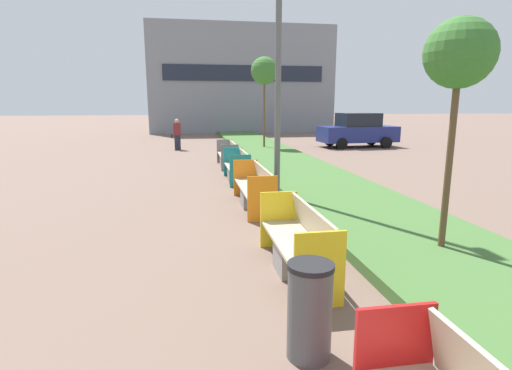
{
  "coord_description": "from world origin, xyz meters",
  "views": [
    {
      "loc": [
        -0.54,
        2.32,
        2.36
      ],
      "look_at": [
        0.9,
        10.81,
        0.6
      ],
      "focal_mm": 28.0,
      "sensor_mm": 36.0,
      "label": 1
    }
  ],
  "objects_px": {
    "bench_yellow_frame": "(298,247)",
    "pedestrian_walking": "(177,134)",
    "bench_orange_frame": "(255,191)",
    "bench_teal_frame": "(238,169)",
    "sapling_tree_near": "(460,56)",
    "sapling_tree_far": "(264,71)",
    "litter_bin": "(310,311)",
    "bench_grey_frame": "(228,157)",
    "parked_car_distant": "(358,130)"
  },
  "relations": [
    {
      "from": "bench_yellow_frame",
      "to": "pedestrian_walking",
      "type": "height_order",
      "value": "pedestrian_walking"
    },
    {
      "from": "bench_orange_frame",
      "to": "bench_teal_frame",
      "type": "height_order",
      "value": "same"
    },
    {
      "from": "bench_yellow_frame",
      "to": "sapling_tree_near",
      "type": "xyz_separation_m",
      "value": [
        2.37,
        0.17,
        2.65
      ]
    },
    {
      "from": "sapling_tree_far",
      "to": "litter_bin",
      "type": "bearing_deg",
      "value": -99.38
    },
    {
      "from": "litter_bin",
      "to": "sapling_tree_far",
      "type": "distance_m",
      "value": 17.46
    },
    {
      "from": "bench_orange_frame",
      "to": "bench_grey_frame",
      "type": "height_order",
      "value": "same"
    },
    {
      "from": "pedestrian_walking",
      "to": "parked_car_distant",
      "type": "bearing_deg",
      "value": -1.73
    },
    {
      "from": "bench_orange_frame",
      "to": "litter_bin",
      "type": "height_order",
      "value": "bench_orange_frame"
    },
    {
      "from": "pedestrian_walking",
      "to": "bench_grey_frame",
      "type": "bearing_deg",
      "value": -71.38
    },
    {
      "from": "litter_bin",
      "to": "bench_yellow_frame",
      "type": "bearing_deg",
      "value": 77.61
    },
    {
      "from": "litter_bin",
      "to": "sapling_tree_near",
      "type": "height_order",
      "value": "sapling_tree_near"
    },
    {
      "from": "bench_teal_frame",
      "to": "litter_bin",
      "type": "relative_size",
      "value": 2.06
    },
    {
      "from": "bench_yellow_frame",
      "to": "bench_orange_frame",
      "type": "bearing_deg",
      "value": 89.95
    },
    {
      "from": "parked_car_distant",
      "to": "bench_grey_frame",
      "type": "bearing_deg",
      "value": -146.97
    },
    {
      "from": "sapling_tree_near",
      "to": "pedestrian_walking",
      "type": "bearing_deg",
      "value": 105.6
    },
    {
      "from": "bench_orange_frame",
      "to": "sapling_tree_near",
      "type": "distance_m",
      "value": 5.03
    },
    {
      "from": "bench_grey_frame",
      "to": "sapling_tree_far",
      "type": "xyz_separation_m",
      "value": [
        2.37,
        5.06,
        3.56
      ]
    },
    {
      "from": "bench_grey_frame",
      "to": "parked_car_distant",
      "type": "distance_m",
      "value": 9.66
    },
    {
      "from": "bench_teal_frame",
      "to": "sapling_tree_far",
      "type": "distance_m",
      "value": 9.12
    },
    {
      "from": "bench_yellow_frame",
      "to": "litter_bin",
      "type": "height_order",
      "value": "bench_yellow_frame"
    },
    {
      "from": "bench_yellow_frame",
      "to": "sapling_tree_near",
      "type": "height_order",
      "value": "sapling_tree_near"
    },
    {
      "from": "bench_orange_frame",
      "to": "litter_bin",
      "type": "xyz_separation_m",
      "value": [
        -0.42,
        -5.64,
        0.09
      ]
    },
    {
      "from": "bench_orange_frame",
      "to": "parked_car_distant",
      "type": "bearing_deg",
      "value": 57.01
    },
    {
      "from": "bench_teal_frame",
      "to": "sapling_tree_near",
      "type": "xyz_separation_m",
      "value": [
        2.37,
        -6.75,
        2.66
      ]
    },
    {
      "from": "bench_yellow_frame",
      "to": "sapling_tree_far",
      "type": "relative_size",
      "value": 0.46
    },
    {
      "from": "parked_car_distant",
      "to": "bench_orange_frame",
      "type": "bearing_deg",
      "value": -126.54
    },
    {
      "from": "litter_bin",
      "to": "sapling_tree_far",
      "type": "xyz_separation_m",
      "value": [
        2.79,
        16.88,
        3.46
      ]
    },
    {
      "from": "litter_bin",
      "to": "parked_car_distant",
      "type": "relative_size",
      "value": 0.22
    },
    {
      "from": "bench_yellow_frame",
      "to": "bench_orange_frame",
      "type": "height_order",
      "value": "same"
    },
    {
      "from": "sapling_tree_near",
      "to": "bench_orange_frame",
      "type": "bearing_deg",
      "value": 123.58
    },
    {
      "from": "bench_yellow_frame",
      "to": "sapling_tree_near",
      "type": "bearing_deg",
      "value": 4.13
    },
    {
      "from": "sapling_tree_near",
      "to": "litter_bin",
      "type": "bearing_deg",
      "value": -143.25
    },
    {
      "from": "bench_teal_frame",
      "to": "sapling_tree_near",
      "type": "relative_size",
      "value": 0.54
    },
    {
      "from": "bench_grey_frame",
      "to": "sapling_tree_near",
      "type": "distance_m",
      "value": 10.37
    },
    {
      "from": "sapling_tree_far",
      "to": "pedestrian_walking",
      "type": "xyz_separation_m",
      "value": [
        -4.4,
        0.98,
        -3.13
      ]
    },
    {
      "from": "sapling_tree_far",
      "to": "parked_car_distant",
      "type": "xyz_separation_m",
      "value": [
        5.37,
        0.68,
        -3.02
      ]
    },
    {
      "from": "bench_teal_frame",
      "to": "sapling_tree_far",
      "type": "height_order",
      "value": "sapling_tree_far"
    },
    {
      "from": "sapling_tree_far",
      "to": "pedestrian_walking",
      "type": "bearing_deg",
      "value": 167.5
    },
    {
      "from": "bench_grey_frame",
      "to": "bench_teal_frame",
      "type": "bearing_deg",
      "value": -90.05
    },
    {
      "from": "litter_bin",
      "to": "sapling_tree_near",
      "type": "distance_m",
      "value": 4.31
    },
    {
      "from": "bench_grey_frame",
      "to": "pedestrian_walking",
      "type": "distance_m",
      "value": 6.39
    },
    {
      "from": "bench_yellow_frame",
      "to": "sapling_tree_far",
      "type": "distance_m",
      "value": 15.57
    },
    {
      "from": "bench_teal_frame",
      "to": "sapling_tree_far",
      "type": "bearing_deg",
      "value": 73.59
    },
    {
      "from": "bench_teal_frame",
      "to": "parked_car_distant",
      "type": "height_order",
      "value": "parked_car_distant"
    },
    {
      "from": "bench_grey_frame",
      "to": "litter_bin",
      "type": "bearing_deg",
      "value": -92.03
    },
    {
      "from": "bench_orange_frame",
      "to": "pedestrian_walking",
      "type": "relative_size",
      "value": 1.54
    },
    {
      "from": "bench_orange_frame",
      "to": "parked_car_distant",
      "type": "height_order",
      "value": "parked_car_distant"
    },
    {
      "from": "bench_orange_frame",
      "to": "bench_teal_frame",
      "type": "xyz_separation_m",
      "value": [
        -0.01,
        3.18,
        -0.02
      ]
    },
    {
      "from": "bench_grey_frame",
      "to": "sapling_tree_near",
      "type": "relative_size",
      "value": 0.6
    },
    {
      "from": "litter_bin",
      "to": "parked_car_distant",
      "type": "height_order",
      "value": "parked_car_distant"
    }
  ]
}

